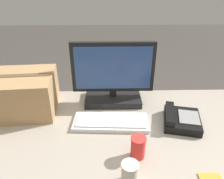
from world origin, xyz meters
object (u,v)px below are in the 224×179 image
(desk_phone, at_px, (181,119))
(paper_cup_right, at_px, (138,147))
(keyboard, at_px, (111,122))
(cardboard_box, at_px, (22,93))
(monitor, at_px, (113,80))
(paper_cup_left, at_px, (129,173))

(desk_phone, bearing_deg, paper_cup_right, -125.20)
(keyboard, relative_size, desk_phone, 1.65)
(keyboard, xyz_separation_m, cardboard_box, (-0.53, 0.16, 0.10))
(monitor, distance_m, desk_phone, 0.46)
(monitor, distance_m, cardboard_box, 0.55)
(keyboard, height_order, paper_cup_left, paper_cup_left)
(keyboard, distance_m, desk_phone, 0.39)
(monitor, xyz_separation_m, cardboard_box, (-0.54, -0.09, -0.04))
(desk_phone, relative_size, paper_cup_right, 2.38)
(paper_cup_left, xyz_separation_m, cardboard_box, (-0.59, 0.54, 0.06))
(keyboard, bearing_deg, paper_cup_left, -77.24)
(keyboard, xyz_separation_m, paper_cup_left, (0.07, -0.39, 0.04))
(monitor, height_order, keyboard, monitor)
(desk_phone, bearing_deg, cardboard_box, -177.21)
(keyboard, height_order, desk_phone, desk_phone)
(monitor, height_order, paper_cup_left, monitor)
(desk_phone, height_order, paper_cup_right, paper_cup_right)
(keyboard, relative_size, cardboard_box, 1.02)
(monitor, bearing_deg, paper_cup_right, -78.55)
(monitor, relative_size, desk_phone, 1.99)
(cardboard_box, bearing_deg, paper_cup_right, -32.03)
(monitor, height_order, cardboard_box, monitor)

